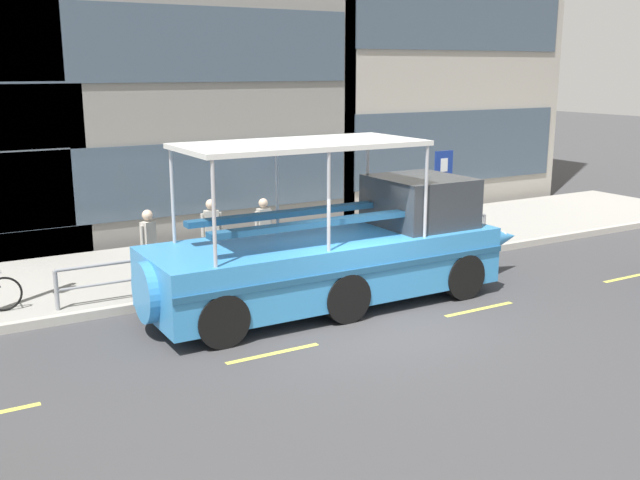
{
  "coord_description": "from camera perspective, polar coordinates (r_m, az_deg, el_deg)",
  "views": [
    {
      "loc": [
        -7.78,
        -11.21,
        4.9
      ],
      "look_at": [
        -0.07,
        1.97,
        1.3
      ],
      "focal_mm": 41.06,
      "sensor_mm": 36.0,
      "label": 1
    }
  ],
  "objects": [
    {
      "name": "ground_plane",
      "position": [
        14.5,
        4.2,
        -6.52
      ],
      "size": [
        120.0,
        120.0,
        0.0
      ],
      "primitive_type": "plane",
      "color": "#3D3D3F"
    },
    {
      "name": "sidewalk",
      "position": [
        19.14,
        -5.32,
        -1.35
      ],
      "size": [
        32.0,
        4.8,
        0.18
      ],
      "primitive_type": "cube",
      "color": "#99968E",
      "rests_on": "ground_plane"
    },
    {
      "name": "curb_edge",
      "position": [
        16.99,
        -1.75,
        -3.18
      ],
      "size": [
        32.0,
        0.18,
        0.18
      ],
      "primitive_type": "cube",
      "color": "#B2ADA3",
      "rests_on": "ground_plane"
    },
    {
      "name": "lane_centreline",
      "position": [
        14.2,
        5.08,
        -6.96
      ],
      "size": [
        25.8,
        0.12,
        0.01
      ],
      "color": "#DBD64C",
      "rests_on": "ground_plane"
    },
    {
      "name": "curb_guardrail",
      "position": [
        17.28,
        -1.23,
        -0.61
      ],
      "size": [
        11.39,
        0.09,
        0.85
      ],
      "color": "gray",
      "rests_on": "sidewalk"
    },
    {
      "name": "parking_sign",
      "position": [
        20.12,
        9.52,
        4.56
      ],
      "size": [
        0.6,
        0.12,
        2.56
      ],
      "color": "#4C4F54",
      "rests_on": "sidewalk"
    },
    {
      "name": "duck_tour_boat",
      "position": [
        15.53,
        2.15,
        -0.89
      ],
      "size": [
        9.38,
        2.51,
        3.48
      ],
      "color": "#388CD1",
      "rests_on": "ground_plane"
    },
    {
      "name": "pedestrian_near_bow",
      "position": [
        19.12,
        3.61,
        1.89
      ],
      "size": [
        0.25,
        0.44,
        1.59
      ],
      "color": "#1E2338",
      "rests_on": "sidewalk"
    },
    {
      "name": "pedestrian_mid_left",
      "position": [
        17.87,
        -4.42,
        1.19
      ],
      "size": [
        0.47,
        0.23,
        1.65
      ],
      "color": "black",
      "rests_on": "sidewalk"
    },
    {
      "name": "pedestrian_mid_right",
      "position": [
        17.34,
        -8.45,
        0.91
      ],
      "size": [
        0.5,
        0.24,
        1.75
      ],
      "color": "#1E2338",
      "rests_on": "sidewalk"
    },
    {
      "name": "pedestrian_near_stern",
      "position": [
        16.5,
        -13.21,
        -0.01
      ],
      "size": [
        0.44,
        0.32,
        1.71
      ],
      "color": "black",
      "rests_on": "sidewalk"
    }
  ]
}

